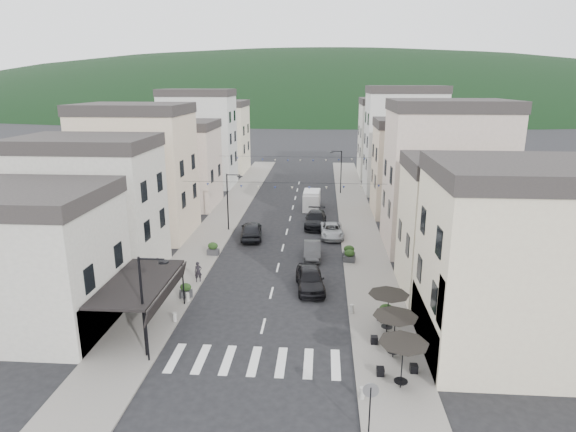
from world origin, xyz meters
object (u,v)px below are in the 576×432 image
parked_car_e (251,230)px  pedestrian_b (158,270)px  parked_car_c (332,230)px  delivery_van (312,199)px  parked_car_b (312,250)px  pedestrian_a (198,272)px  parked_car_a (310,279)px  parked_car_d (316,219)px

parked_car_e → pedestrian_b: pedestrian_b is taller
parked_car_c → delivery_van: delivery_van is taller
parked_car_b → parked_car_e: bearing=139.3°
parked_car_c → pedestrian_a: 16.05m
pedestrian_a → parked_car_e: bearing=57.1°
parked_car_a → pedestrian_b: size_ratio=2.60×
parked_car_b → delivery_van: (-0.48, 17.18, 0.45)m
parked_car_a → parked_car_b: parked_car_a is taller
parked_car_c → pedestrian_a: size_ratio=3.05×
parked_car_e → parked_car_c: bearing=-179.8°
delivery_van → parked_car_b: bearing=-86.6°
parked_car_e → pedestrian_b: size_ratio=2.66×
parked_car_c → delivery_van: (-2.28, 11.15, 0.47)m
parked_car_d → delivery_van: delivery_van is taller
parked_car_b → delivery_van: size_ratio=0.85×
parked_car_d → pedestrian_a: (-8.74, -15.69, 0.12)m
parked_car_a → pedestrian_a: 8.62m
delivery_van → pedestrian_b: (-11.16, -23.64, -0.07)m
parked_car_b → pedestrian_b: pedestrian_b is taller
parked_car_b → parked_car_c: bearing=71.8°
parked_car_e → delivery_van: (5.65, 12.17, 0.28)m
parked_car_a → pedestrian_a: bearing=169.7°
pedestrian_a → pedestrian_b: bearing=164.5°
parked_car_d → delivery_van: 7.71m
parked_car_a → delivery_van: delivery_van is taller
parked_car_b → parked_car_e: size_ratio=0.83×
pedestrian_b → parked_car_c: bearing=84.7°
parked_car_b → pedestrian_b: size_ratio=2.20×
parked_car_e → delivery_van: 13.42m
parked_car_b → parked_car_c: parked_car_b is taller
parked_car_c → parked_car_e: bearing=-175.4°
parked_car_c → parked_car_d: parked_car_d is taller
parked_car_b → pedestrian_a: 10.60m
pedestrian_a → parked_car_d: bearing=40.4°
parked_car_a → parked_car_b: bearing=83.2°
parked_car_c → pedestrian_b: 18.36m
parked_car_e → parked_car_d: bearing=-151.6°
pedestrian_a → parked_car_c: bearing=29.1°
parked_car_a → parked_car_d: bearing=82.7°
parked_car_c → parked_car_a: bearing=-100.8°
parked_car_c → parked_car_d: bearing=112.8°
delivery_van → pedestrian_b: bearing=-113.5°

